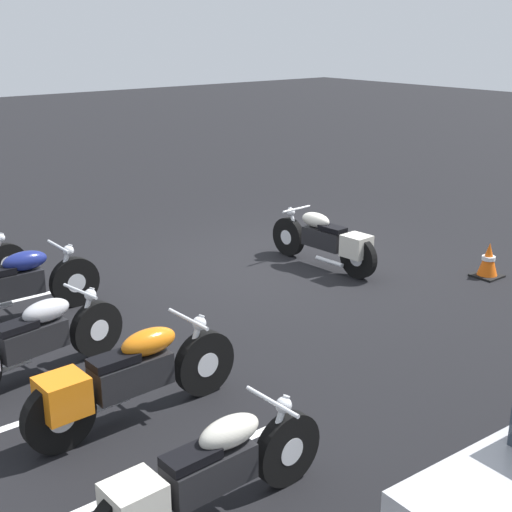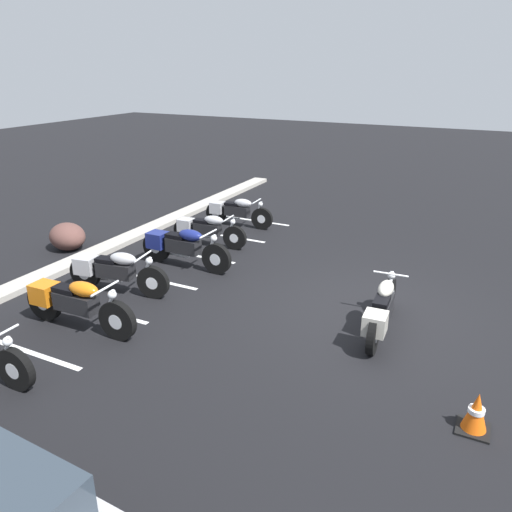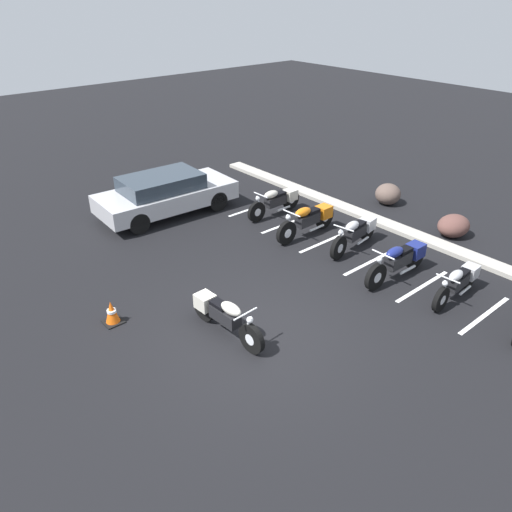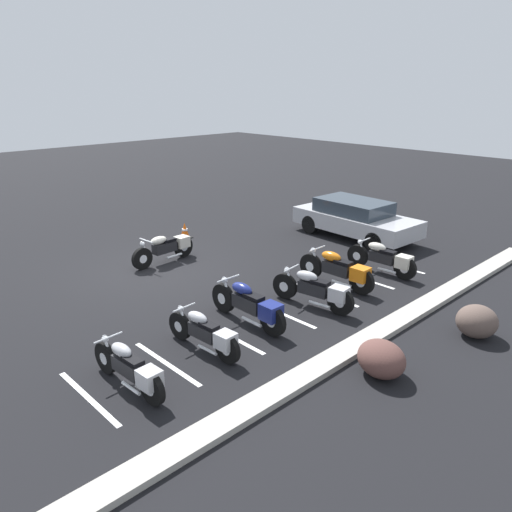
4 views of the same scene
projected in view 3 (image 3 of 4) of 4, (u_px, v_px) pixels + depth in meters
ground at (258, 338)px, 10.34m from camera, size 60.00×60.00×0.00m
motorcycle_cream_featured at (223, 315)px, 10.28m from camera, size 2.14×0.60×0.84m
parked_bike_0 at (277, 201)px, 15.66m from camera, size 0.60×2.14×0.84m
parked_bike_1 at (309, 219)px, 14.37m from camera, size 0.64×2.30×0.90m
parked_bike_2 at (356, 232)px, 13.66m from camera, size 0.71×2.17×0.86m
parked_bike_3 at (400, 260)px, 12.27m from camera, size 0.64×2.29×0.90m
parked_bike_4 at (459, 282)px, 11.48m from camera, size 0.56×2.00×0.79m
car_silver at (165, 193)px, 15.59m from camera, size 2.01×4.38×1.29m
concrete_curb at (433, 242)px, 14.01m from camera, size 18.00×0.50×0.12m
landscape_rock_0 at (454, 226)px, 14.32m from camera, size 1.06×1.15×0.66m
landscape_rock_1 at (388, 194)px, 16.44m from camera, size 1.18×1.18×0.69m
traffic_cone at (112, 313)px, 10.69m from camera, size 0.40×0.40×0.53m
stall_line_0 at (254, 208)px, 16.29m from camera, size 0.10×2.10×0.00m
stall_line_1 at (288, 223)px, 15.24m from camera, size 0.10×2.10×0.00m
stall_line_2 at (326, 241)px, 14.19m from camera, size 0.10×2.10×0.00m
stall_line_3 at (370, 262)px, 13.14m from camera, size 0.10×2.10×0.00m
stall_line_4 at (423, 286)px, 12.08m from camera, size 0.10×2.10×0.00m
stall_line_5 at (485, 315)px, 11.03m from camera, size 0.10×2.10×0.00m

